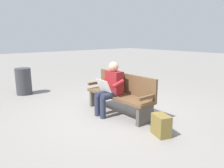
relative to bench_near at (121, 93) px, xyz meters
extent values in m
plane|color=gray|center=(0.00, 0.07, -0.46)|extent=(40.00, 40.00, 0.00)
cube|color=brown|center=(0.00, 0.07, -0.04)|extent=(1.80, 0.49, 0.06)
cube|color=brown|center=(0.00, -0.14, 0.22)|extent=(1.80, 0.06, 0.45)
cube|color=brown|center=(-0.85, 0.08, 0.11)|extent=(0.06, 0.48, 0.06)
cube|color=brown|center=(0.85, 0.07, 0.11)|extent=(0.06, 0.48, 0.06)
cube|color=#4C4742|center=(-0.80, 0.08, -0.26)|extent=(0.08, 0.43, 0.39)
cube|color=#4C4742|center=(0.80, 0.07, -0.26)|extent=(0.08, 0.43, 0.39)
cube|color=maroon|center=(0.09, 0.12, 0.25)|extent=(0.40, 0.22, 0.52)
sphere|color=tan|center=(0.09, 0.14, 0.61)|extent=(0.22, 0.22, 0.22)
cylinder|color=#282D42|center=(-0.01, 0.33, 0.01)|extent=(0.15, 0.42, 0.15)
cylinder|color=#282D42|center=(0.19, 0.33, 0.01)|extent=(0.15, 0.42, 0.15)
cylinder|color=#282D42|center=(-0.01, 0.52, -0.23)|extent=(0.13, 0.13, 0.45)
cylinder|color=#282D42|center=(0.19, 0.52, -0.23)|extent=(0.13, 0.13, 0.45)
cylinder|color=maroon|center=(-0.15, 0.22, 0.28)|extent=(0.09, 0.31, 0.18)
cylinder|color=maroon|center=(0.33, 0.22, 0.28)|extent=(0.09, 0.31, 0.18)
cube|color=silver|center=(0.09, 0.42, 0.23)|extent=(0.40, 0.13, 0.27)
cube|color=brown|center=(-1.32, 0.23, -0.27)|extent=(0.41, 0.33, 0.38)
cube|color=olive|center=(-1.36, 0.11, -0.33)|extent=(0.24, 0.12, 0.17)
cylinder|color=#38383D|center=(3.07, 1.16, -0.06)|extent=(0.45, 0.45, 0.79)
camera|label=1|loc=(-3.43, 3.12, 1.26)|focal=34.02mm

